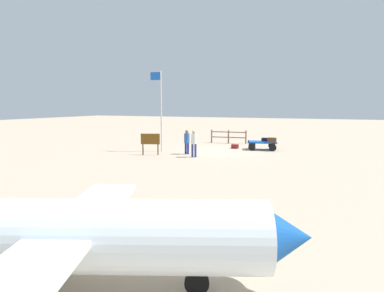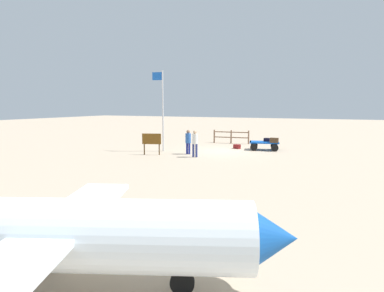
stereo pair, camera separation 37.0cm
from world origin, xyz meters
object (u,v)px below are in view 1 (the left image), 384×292
at_px(luggage_cart, 262,144).
at_px(airplane_near, 88,235).
at_px(worker_trailing, 187,140).
at_px(worker_lead, 194,141).
at_px(signboard, 150,140).
at_px(suitcase_dark, 265,140).
at_px(flagpole, 160,105).
at_px(suitcase_maroon, 235,146).
at_px(suitcase_tan, 272,140).

xyz_separation_m(luggage_cart, airplane_near, (-0.55, 19.54, 0.62)).
bearing_deg(luggage_cart, worker_trailing, 43.44).
relative_size(worker_lead, airplane_near, 0.23).
distance_m(worker_trailing, signboard, 2.47).
bearing_deg(suitcase_dark, luggage_cart, 56.21).
xyz_separation_m(worker_trailing, signboard, (2.12, 1.28, -0.00)).
bearing_deg(luggage_cart, flagpole, 28.36).
relative_size(suitcase_maroon, airplane_near, 0.07).
bearing_deg(airplane_near, suitcase_dark, -88.94).
relative_size(suitcase_maroon, worker_trailing, 0.34).
bearing_deg(signboard, worker_trailing, -148.85).
height_order(luggage_cart, flagpole, flagpole).
bearing_deg(worker_trailing, suitcase_tan, -143.73).
xyz_separation_m(suitcase_tan, worker_trailing, (5.13, 3.76, 0.18)).
xyz_separation_m(suitcase_tan, worker_lead, (4.20, 4.75, 0.22)).
distance_m(suitcase_tan, suitcase_dark, 0.87).
xyz_separation_m(worker_lead, flagpole, (3.23, -1.51, 2.30)).
bearing_deg(flagpole, luggage_cart, -151.64).
relative_size(suitcase_dark, flagpole, 0.08).
relative_size(worker_lead, signboard, 1.20).
height_order(suitcase_tan, worker_trailing, worker_trailing).
bearing_deg(luggage_cart, suitcase_dark, -123.79).
relative_size(suitcase_dark, airplane_near, 0.06).
distance_m(flagpole, signboard, 2.96).
bearing_deg(suitcase_dark, airplane_near, 91.06).
height_order(luggage_cart, worker_trailing, worker_trailing).
bearing_deg(suitcase_tan, luggage_cart, -22.93).
distance_m(luggage_cart, suitcase_maroon, 2.06).
relative_size(suitcase_tan, flagpole, 0.10).
bearing_deg(worker_trailing, luggage_cart, -136.56).
bearing_deg(worker_trailing, signboard, 31.15).
bearing_deg(suitcase_dark, flagpole, 29.48).
relative_size(suitcase_dark, worker_trailing, 0.29).
bearing_deg(suitcase_maroon, worker_trailing, 60.08).
bearing_deg(worker_trailing, flagpole, -12.71).
relative_size(luggage_cart, suitcase_tan, 3.94).
distance_m(luggage_cart, suitcase_dark, 0.43).
xyz_separation_m(flagpole, signboard, (-0.19, 1.80, -2.34)).
height_order(airplane_near, signboard, airplane_near).
bearing_deg(suitcase_tan, worker_trailing, 36.27).
xyz_separation_m(suitcase_tan, suitcase_dark, (0.62, -0.61, -0.05)).
distance_m(suitcase_dark, suitcase_maroon, 2.33).
bearing_deg(worker_lead, suitcase_maroon, -105.37).
relative_size(worker_lead, flagpole, 0.30).
bearing_deg(suitcase_tan, worker_lead, 48.52).
xyz_separation_m(worker_lead, airplane_near, (-3.95, 14.45, 0.07)).
bearing_deg(airplane_near, worker_lead, -74.71).
bearing_deg(signboard, worker_lead, -174.55).
bearing_deg(airplane_near, suitcase_tan, -90.75).
bearing_deg(luggage_cart, worker_lead, 56.24).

